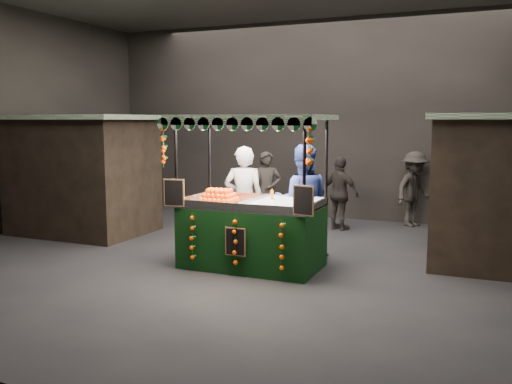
% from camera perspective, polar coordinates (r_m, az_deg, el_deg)
% --- Properties ---
extents(ground, '(12.00, 12.00, 0.00)m').
position_cam_1_polar(ground, '(9.77, -1.03, -7.30)').
color(ground, black).
rests_on(ground, ground).
extents(market_hall, '(12.10, 10.10, 5.05)m').
position_cam_1_polar(market_hall, '(9.49, -1.08, 12.86)').
color(market_hall, black).
rests_on(market_hall, ground).
extents(neighbour_stall_left, '(3.00, 2.20, 2.60)m').
position_cam_1_polar(neighbour_stall_left, '(12.74, -17.50, 1.80)').
color(neighbour_stall_left, black).
rests_on(neighbour_stall_left, ground).
extents(juice_stall, '(2.66, 1.56, 2.58)m').
position_cam_1_polar(juice_stall, '(9.28, -0.46, -3.03)').
color(juice_stall, black).
rests_on(juice_stall, ground).
extents(vendor_grey, '(0.85, 0.70, 2.02)m').
position_cam_1_polar(vendor_grey, '(10.24, -1.26, -0.86)').
color(vendor_grey, '#939297').
rests_on(vendor_grey, ground).
extents(vendor_blue, '(1.21, 1.08, 2.06)m').
position_cam_1_polar(vendor_blue, '(9.90, 4.78, -1.03)').
color(vendor_blue, navy).
rests_on(vendor_blue, ground).
extents(shopper_0, '(0.77, 0.67, 1.78)m').
position_cam_1_polar(shopper_0, '(12.47, 1.15, 0.10)').
color(shopper_0, '#2D2925').
rests_on(shopper_0, ground).
extents(shopper_1, '(1.00, 0.90, 1.69)m').
position_cam_1_polar(shopper_1, '(11.25, 23.06, -1.53)').
color(shopper_1, black).
rests_on(shopper_1, ground).
extents(shopper_2, '(1.06, 0.75, 1.67)m').
position_cam_1_polar(shopper_2, '(12.62, 8.72, -0.16)').
color(shopper_2, '#272320').
rests_on(shopper_2, ground).
extents(shopper_3, '(1.12, 1.31, 1.76)m').
position_cam_1_polar(shopper_3, '(13.41, 16.04, 0.29)').
color(shopper_3, '#282521').
rests_on(shopper_3, ground).
extents(shopper_4, '(0.99, 0.92, 1.70)m').
position_cam_1_polar(shopper_4, '(14.44, -12.49, 0.77)').
color(shopper_4, black).
rests_on(shopper_4, ground).
extents(shopper_5, '(0.83, 1.70, 1.75)m').
position_cam_1_polar(shopper_5, '(11.91, 18.86, -0.72)').
color(shopper_5, '#292321').
rests_on(shopper_5, ground).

